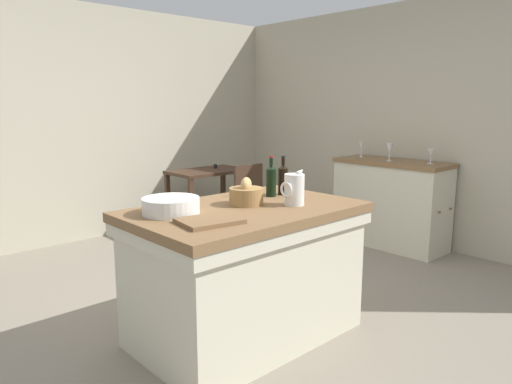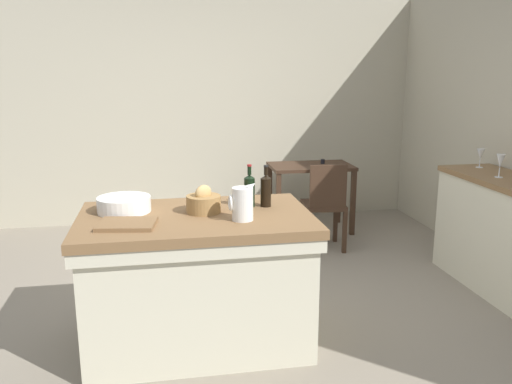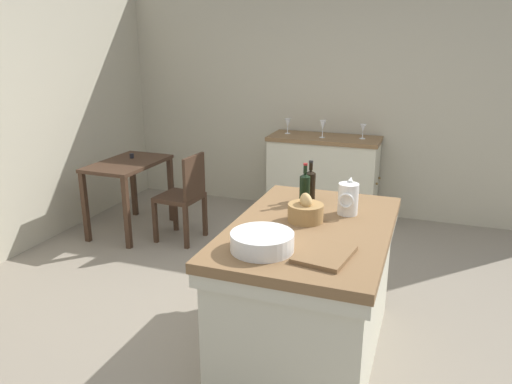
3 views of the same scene
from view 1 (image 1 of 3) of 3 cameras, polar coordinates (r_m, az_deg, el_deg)
name	(u,v)px [view 1 (image 1 of 3)]	position (r m, az deg, el deg)	size (l,w,h in m)	color
ground_plane	(236,305)	(3.76, -2.46, -13.43)	(6.76, 6.76, 0.00)	gray
wall_back	(84,124)	(5.68, -19.96, 7.66)	(5.32, 0.12, 2.60)	#B2AA93
wall_right	(417,125)	(5.48, 18.82, 7.65)	(0.12, 5.20, 2.60)	#B2AA93
island_table	(245,268)	(3.13, -1.29, -9.09)	(1.47, 0.94, 0.88)	brown
side_cabinet	(391,203)	(5.32, 15.90, -1.30)	(0.52, 1.23, 0.93)	brown
writing_desk	(208,180)	(5.69, -5.79, 1.44)	(0.91, 0.57, 0.80)	#3D281C
wooden_chair	(242,201)	(5.18, -1.71, -1.06)	(0.43, 0.43, 0.89)	#3D281C
pitcher	(294,189)	(3.07, 4.61, 0.34)	(0.17, 0.13, 0.25)	white
wash_bowl	(171,206)	(2.87, -10.20, -1.64)	(0.34, 0.34, 0.10)	white
bread_basket	(246,195)	(3.08, -1.19, -0.34)	(0.22, 0.22, 0.18)	olive
cutting_board	(210,221)	(2.63, -5.61, -3.47)	(0.33, 0.26, 0.02)	brown
wine_bottle_dark	(283,179)	(3.42, 3.27, 1.57)	(0.07, 0.07, 0.28)	black
wine_bottle_amber	(271,180)	(3.35, 1.82, 1.43)	(0.07, 0.07, 0.29)	black
wine_glass_far_left	(431,153)	(5.07, 20.31, 4.41)	(0.07, 0.07, 0.16)	white
wine_glass_left	(390,149)	(5.20, 15.78, 5.04)	(0.07, 0.07, 0.19)	white
wine_glass_middle	(361,147)	(5.51, 12.57, 5.34)	(0.07, 0.07, 0.17)	white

